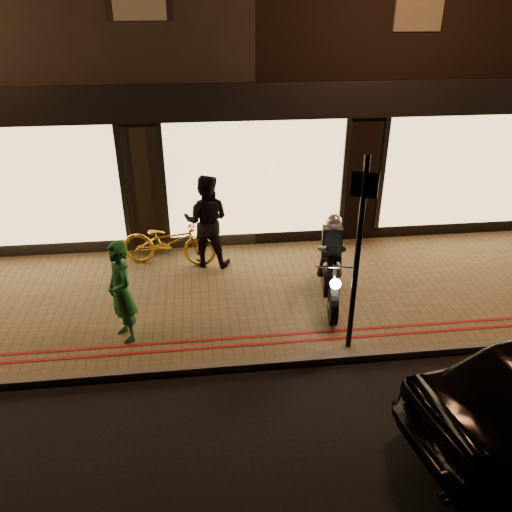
{
  "coord_description": "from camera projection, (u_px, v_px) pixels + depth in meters",
  "views": [
    {
      "loc": [
        -1.15,
        -5.74,
        4.85
      ],
      "look_at": [
        -0.28,
        1.53,
        1.1
      ],
      "focal_mm": 35.0,
      "sensor_mm": 36.0,
      "label": 1
    }
  ],
  "objects": [
    {
      "name": "kerb_stone",
      "position": [
        286.0,
        362.0,
        7.42
      ],
      "size": [
        50.0,
        0.14,
        0.12
      ],
      "primitive_type": "cube",
      "color": "#59544C",
      "rests_on": "ground"
    },
    {
      "name": "red_kerb_lines",
      "position": [
        281.0,
        338.0,
        7.83
      ],
      "size": [
        50.0,
        0.26,
        0.01
      ],
      "color": "maroon",
      "rests_on": "sidewalk"
    },
    {
      "name": "motorcycle",
      "position": [
        331.0,
        269.0,
        8.58
      ],
      "size": [
        0.67,
        1.93,
        1.59
      ],
      "rotation": [
        0.0,
        0.0,
        -0.17
      ],
      "color": "black",
      "rests_on": "sidewalk"
    },
    {
      "name": "ground",
      "position": [
        287.0,
        367.0,
        7.4
      ],
      "size": [
        90.0,
        90.0,
        0.0
      ],
      "primitive_type": "plane",
      "color": "black",
      "rests_on": "ground"
    },
    {
      "name": "person_dark",
      "position": [
        206.0,
        221.0,
        9.66
      ],
      "size": [
        1.03,
        0.87,
        1.86
      ],
      "primitive_type": "imported",
      "rotation": [
        0.0,
        0.0,
        2.93
      ],
      "color": "black",
      "rests_on": "sidewalk"
    },
    {
      "name": "building_row",
      "position": [
        234.0,
        26.0,
        13.41
      ],
      "size": [
        48.0,
        10.11,
        8.5
      ],
      "color": "black",
      "rests_on": "ground"
    },
    {
      "name": "sidewalk",
      "position": [
        268.0,
        294.0,
        9.14
      ],
      "size": [
        50.0,
        4.0,
        0.12
      ],
      "primitive_type": "cube",
      "color": "#746648",
      "rests_on": "ground"
    },
    {
      "name": "person_green",
      "position": [
        121.0,
        292.0,
        7.51
      ],
      "size": [
        0.64,
        0.72,
        1.64
      ],
      "primitive_type": "imported",
      "rotation": [
        0.0,
        0.0,
        -1.05
      ],
      "color": "#1C6B32",
      "rests_on": "sidewalk"
    },
    {
      "name": "bicycle_gold",
      "position": [
        169.0,
        242.0,
        9.85
      ],
      "size": [
        1.98,
        1.07,
        0.99
      ],
      "primitive_type": "imported",
      "rotation": [
        0.0,
        0.0,
        1.34
      ],
      "color": "gold",
      "rests_on": "sidewalk"
    },
    {
      "name": "sign_post",
      "position": [
        358.0,
        248.0,
        6.91
      ],
      "size": [
        0.33,
        0.17,
        3.0
      ],
      "rotation": [
        0.0,
        0.0,
        -0.42
      ],
      "color": "black",
      "rests_on": "sidewalk"
    }
  ]
}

